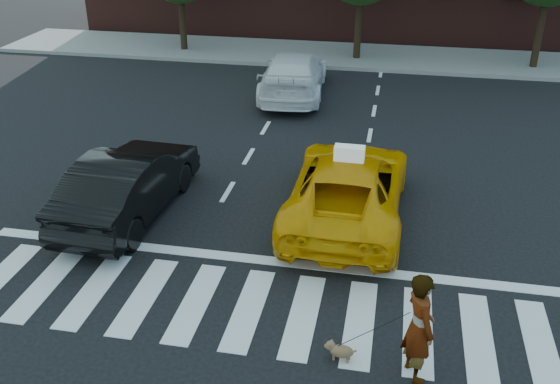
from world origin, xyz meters
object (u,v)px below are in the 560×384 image
(black_sedan, at_px, (129,183))
(woman, at_px, (419,327))
(taxi, at_px, (348,187))
(white_suv, at_px, (294,74))
(dog, at_px, (339,350))

(black_sedan, height_order, woman, woman)
(woman, bearing_deg, taxi, -7.32)
(taxi, relative_size, woman, 2.87)
(black_sedan, xyz_separation_m, woman, (6.41, -4.04, 0.17))
(taxi, relative_size, white_suv, 1.04)
(white_suv, bearing_deg, dog, 99.06)
(taxi, height_order, woman, woman)
(black_sedan, distance_m, dog, 6.56)
(black_sedan, xyz_separation_m, white_suv, (2.18, 9.15, -0.02))
(black_sedan, bearing_deg, woman, 150.60)
(black_sedan, height_order, dog, black_sedan)
(taxi, bearing_deg, black_sedan, 10.53)
(white_suv, relative_size, dog, 9.58)
(black_sedan, height_order, white_suv, black_sedan)
(taxi, bearing_deg, woman, 108.44)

